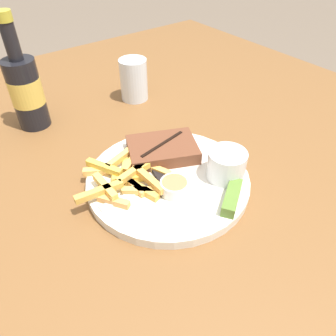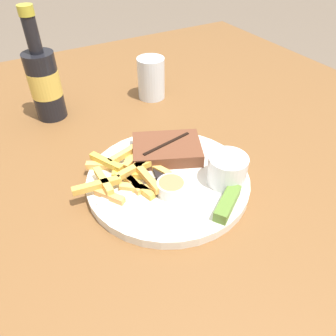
# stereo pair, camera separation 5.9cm
# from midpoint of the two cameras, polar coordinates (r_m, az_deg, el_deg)

# --- Properties ---
(dining_table) EXTENTS (1.41, 1.53, 0.76)m
(dining_table) POSITION_cam_midpoint_polar(r_m,az_deg,el_deg) (0.66, -2.58, -6.69)
(dining_table) COLOR brown
(dining_table) RESTS_ON ground_plane
(dinner_plate) EXTENTS (0.30, 0.30, 0.02)m
(dinner_plate) POSITION_cam_midpoint_polar(r_m,az_deg,el_deg) (0.61, -2.77, -2.21)
(dinner_plate) COLOR silver
(dinner_plate) RESTS_ON dining_table
(steak_portion) EXTENTS (0.16, 0.14, 0.03)m
(steak_portion) POSITION_cam_midpoint_polar(r_m,az_deg,el_deg) (0.64, -3.59, 3.15)
(steak_portion) COLOR brown
(steak_portion) RESTS_ON dinner_plate
(fries_pile) EXTENTS (0.18, 0.15, 0.02)m
(fries_pile) POSITION_cam_midpoint_polar(r_m,az_deg,el_deg) (0.59, -10.04, -1.56)
(fries_pile) COLOR #E2B951
(fries_pile) RESTS_ON dinner_plate
(coleslaw_cup) EXTENTS (0.07, 0.07, 0.05)m
(coleslaw_cup) POSITION_cam_midpoint_polar(r_m,az_deg,el_deg) (0.59, 7.39, 0.69)
(coleslaw_cup) COLOR white
(coleslaw_cup) RESTS_ON dinner_plate
(dipping_sauce_cup) EXTENTS (0.05, 0.05, 0.02)m
(dipping_sauce_cup) POSITION_cam_midpoint_polar(r_m,az_deg,el_deg) (0.56, -1.87, -3.36)
(dipping_sauce_cup) COLOR silver
(dipping_sauce_cup) RESTS_ON dinner_plate
(pickle_spear) EXTENTS (0.08, 0.06, 0.02)m
(pickle_spear) POSITION_cam_midpoint_polar(r_m,az_deg,el_deg) (0.55, 8.09, -5.21)
(pickle_spear) COLOR #567A2D
(pickle_spear) RESTS_ON dinner_plate
(fork_utensil) EXTENTS (0.13, 0.02, 0.00)m
(fork_utensil) POSITION_cam_midpoint_polar(r_m,az_deg,el_deg) (0.57, -9.42, -4.45)
(fork_utensil) COLOR #B7B7BC
(fork_utensil) RESTS_ON dinner_plate
(knife_utensil) EXTENTS (0.05, 0.16, 0.01)m
(knife_utensil) POSITION_cam_midpoint_polar(r_m,az_deg,el_deg) (0.62, -5.40, 0.24)
(knife_utensil) COLOR #B7B7BC
(knife_utensil) RESTS_ON dinner_plate
(beer_bottle) EXTENTS (0.07, 0.07, 0.25)m
(beer_bottle) POSITION_cam_midpoint_polar(r_m,az_deg,el_deg) (0.81, -25.53, 12.17)
(beer_bottle) COLOR black
(beer_bottle) RESTS_ON dining_table
(drinking_glass) EXTENTS (0.07, 0.07, 0.10)m
(drinking_glass) POSITION_cam_midpoint_polar(r_m,az_deg,el_deg) (0.87, -7.98, 14.94)
(drinking_glass) COLOR silver
(drinking_glass) RESTS_ON dining_table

